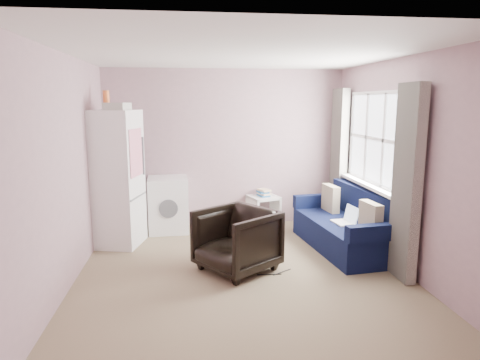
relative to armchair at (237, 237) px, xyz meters
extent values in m
cube|color=#887559|center=(0.05, -0.08, -0.42)|extent=(3.80, 4.20, 0.02)
cube|color=silver|center=(0.05, -0.08, 2.10)|extent=(3.80, 4.20, 0.02)
cube|color=#AA868F|center=(0.05, 2.03, 0.84)|extent=(3.80, 0.02, 2.50)
cube|color=#AA868F|center=(0.05, -2.19, 0.84)|extent=(3.80, 0.02, 2.50)
cube|color=#AA868F|center=(-1.86, -0.08, 0.84)|extent=(0.02, 4.20, 2.50)
cube|color=#AA868F|center=(1.96, -0.08, 0.84)|extent=(0.02, 4.20, 2.50)
cube|color=white|center=(1.94, 0.62, 1.09)|extent=(0.01, 1.60, 1.20)
imported|color=black|center=(0.00, 0.00, 0.00)|extent=(1.07, 1.08, 0.82)
cube|color=white|center=(-1.56, 1.16, 0.53)|extent=(0.78, 0.78, 1.88)
cube|color=#595C62|center=(-1.24, 1.08, 0.29)|extent=(0.15, 0.59, 0.02)
cube|color=#595C62|center=(-1.18, 1.31, 0.82)|extent=(0.03, 0.04, 0.54)
cube|color=white|center=(-1.24, 1.05, 0.90)|extent=(0.11, 0.44, 0.64)
cylinder|color=orange|center=(-1.63, 1.23, 1.60)|extent=(0.10, 0.10, 0.26)
cube|color=beige|center=(-1.46, 1.03, 1.52)|extent=(0.35, 0.38, 0.10)
cube|color=white|center=(-0.87, 1.71, 0.01)|extent=(0.62, 0.62, 0.84)
cube|color=#595C62|center=(-0.87, 1.69, 0.40)|extent=(0.58, 0.56, 0.05)
cylinder|color=#595C62|center=(-0.85, 1.41, 0.02)|extent=(0.28, 0.03, 0.28)
cube|color=white|center=(0.65, 1.85, 0.05)|extent=(0.55, 0.55, 0.04)
cube|color=white|center=(0.65, 1.85, -0.35)|extent=(0.55, 0.55, 0.04)
cube|color=white|center=(0.46, 1.79, -0.17)|extent=(0.17, 0.43, 0.49)
cube|color=white|center=(0.84, 1.90, -0.17)|extent=(0.17, 0.43, 0.49)
cube|color=#245F96|center=(0.65, 1.85, 0.09)|extent=(0.20, 0.25, 0.03)
cube|color=beige|center=(0.66, 1.85, 0.11)|extent=(0.22, 0.25, 0.03)
cube|color=#245F96|center=(0.64, 1.85, 0.14)|extent=(0.19, 0.24, 0.03)
cube|color=beige|center=(0.66, 1.84, 0.17)|extent=(0.22, 0.25, 0.03)
cube|color=#0C1437|center=(1.55, 0.59, -0.22)|extent=(1.02, 1.82, 0.39)
cube|color=#0C1437|center=(1.87, 0.63, 0.19)|extent=(0.38, 1.75, 0.43)
cube|color=#0C1437|center=(1.65, -0.25, 0.07)|extent=(0.83, 0.23, 0.19)
cube|color=#0C1437|center=(1.45, 1.42, 0.07)|extent=(0.83, 0.23, 0.19)
cube|color=tan|center=(1.66, 0.04, 0.17)|extent=(0.16, 0.40, 0.39)
cube|color=tan|center=(1.53, 1.15, 0.17)|extent=(0.16, 0.40, 0.39)
cube|color=white|center=(1.49, 0.48, -0.01)|extent=(0.26, 0.34, 0.02)
cube|color=silver|center=(1.61, 0.50, 0.10)|extent=(0.10, 0.32, 0.21)
cube|color=white|center=(1.87, 0.62, 0.46)|extent=(0.14, 1.70, 0.04)
cube|color=white|center=(1.92, 0.62, 0.49)|extent=(0.02, 1.68, 0.05)
cube|color=white|center=(1.92, 0.62, 1.09)|extent=(0.02, 1.68, 0.05)
cube|color=white|center=(1.92, 0.62, 1.69)|extent=(0.02, 1.68, 0.05)
cube|color=white|center=(1.92, -0.18, 1.09)|extent=(0.02, 0.05, 1.20)
cube|color=white|center=(1.92, 0.35, 1.09)|extent=(0.02, 0.05, 1.20)
cube|color=white|center=(1.92, 0.89, 1.09)|extent=(0.02, 0.05, 1.20)
cube|color=white|center=(1.92, 1.42, 1.09)|extent=(0.02, 0.05, 1.20)
cube|color=beige|center=(1.83, -0.46, 0.69)|extent=(0.12, 0.46, 2.18)
cube|color=beige|center=(1.83, 1.70, 0.69)|extent=(0.12, 0.46, 2.18)
cylinder|color=black|center=(0.52, -0.15, -0.40)|extent=(0.25, 0.17, 0.01)
cylinder|color=black|center=(0.36, -0.20, -0.40)|extent=(0.29, 0.02, 0.01)
camera|label=1|loc=(-0.55, -4.81, 1.57)|focal=32.00mm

